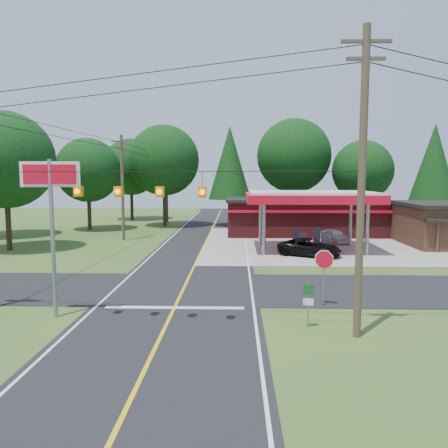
{
  "coord_description": "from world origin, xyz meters",
  "views": [
    {
      "loc": [
        2.9,
        -23.29,
        6.1
      ],
      "look_at": [
        2.0,
        7.0,
        2.8
      ],
      "focal_mm": 35.0,
      "sensor_mm": 36.0,
      "label": 1
    }
  ],
  "objects_px": {
    "suv_car": "(310,248)",
    "octagonal_stop_sign": "(324,264)",
    "big_stop_sign": "(51,201)",
    "gas_canopy": "(311,199)",
    "sedan_car": "(335,236)"
  },
  "relations": [
    {
      "from": "big_stop_sign",
      "to": "suv_car",
      "type": "bearing_deg",
      "value": 48.03
    },
    {
      "from": "gas_canopy",
      "to": "octagonal_stop_sign",
      "type": "height_order",
      "value": "gas_canopy"
    },
    {
      "from": "sedan_car",
      "to": "octagonal_stop_sign",
      "type": "height_order",
      "value": "octagonal_stop_sign"
    },
    {
      "from": "octagonal_stop_sign",
      "to": "sedan_car",
      "type": "bearing_deg",
      "value": 75.97
    },
    {
      "from": "suv_car",
      "to": "big_stop_sign",
      "type": "bearing_deg",
      "value": 166.27
    },
    {
      "from": "gas_canopy",
      "to": "suv_car",
      "type": "distance_m",
      "value": 4.71
    },
    {
      "from": "suv_car",
      "to": "big_stop_sign",
      "type": "distance_m",
      "value": 20.67
    },
    {
      "from": "gas_canopy",
      "to": "sedan_car",
      "type": "bearing_deg",
      "value": 53.13
    },
    {
      "from": "suv_car",
      "to": "octagonal_stop_sign",
      "type": "bearing_deg",
      "value": -158.33
    },
    {
      "from": "sedan_car",
      "to": "big_stop_sign",
      "type": "relative_size",
      "value": 0.54
    },
    {
      "from": "suv_car",
      "to": "sedan_car",
      "type": "height_order",
      "value": "suv_car"
    },
    {
      "from": "big_stop_sign",
      "to": "gas_canopy",
      "type": "bearing_deg",
      "value": 52.14
    },
    {
      "from": "suv_car",
      "to": "sedan_car",
      "type": "bearing_deg",
      "value": 1.68
    },
    {
      "from": "gas_canopy",
      "to": "suv_car",
      "type": "xyz_separation_m",
      "value": [
        -0.5,
        -3.0,
        -3.6
      ]
    },
    {
      "from": "octagonal_stop_sign",
      "to": "suv_car",
      "type": "bearing_deg",
      "value": 83.43
    }
  ]
}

